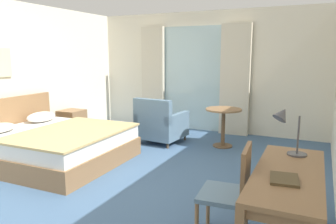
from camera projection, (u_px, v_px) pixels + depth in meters
ground at (115, 190)px, 4.09m from camera, size 5.65×7.48×0.10m
wall_back at (206, 72)px, 6.95m from camera, size 5.25×0.12×2.54m
balcony_glass_door at (193, 79)px, 7.02m from camera, size 1.44×0.02×2.23m
curtain_panel_left at (153, 77)px, 7.33m from camera, size 0.53×0.10×2.25m
curtain_panel_right at (235, 80)px, 6.53m from camera, size 0.60×0.10×2.25m
bed at (53, 144)px, 4.99m from camera, size 2.07×1.88×0.94m
nightstand at (72, 123)px, 6.53m from camera, size 0.43×0.45×0.54m
writing_desk at (288, 182)px, 2.59m from camera, size 0.54×1.46×0.72m
desk_chair at (232, 188)px, 2.81m from camera, size 0.45×0.49×0.88m
desk_lamp at (286, 123)px, 2.88m from camera, size 0.32×0.31×0.50m
closed_book at (284, 179)px, 2.39m from camera, size 0.23×0.28×0.02m
armchair_by_window at (160, 125)px, 6.05m from camera, size 0.83×0.84×0.86m
round_cafe_table at (223, 119)px, 5.75m from camera, size 0.63×0.63×0.69m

